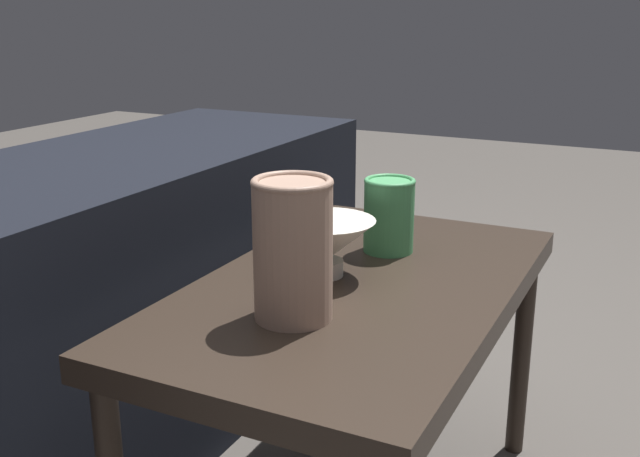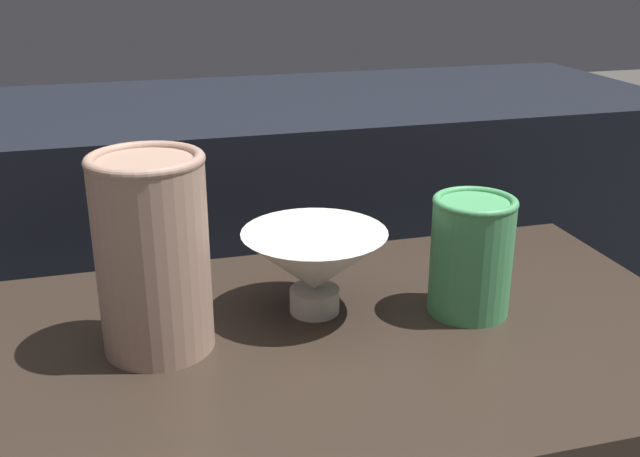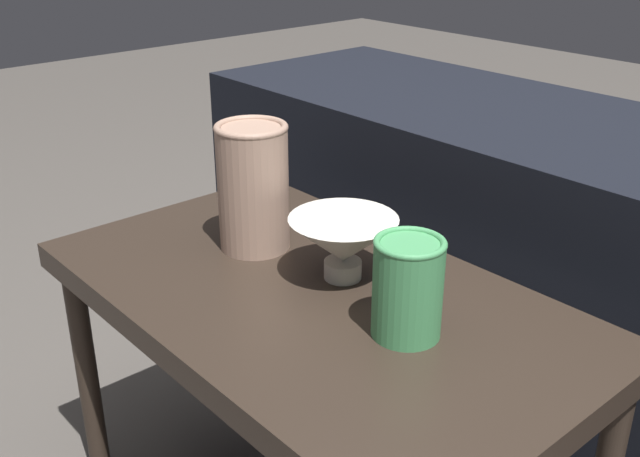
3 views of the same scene
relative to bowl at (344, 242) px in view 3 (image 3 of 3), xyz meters
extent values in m
cube|color=#2D231C|center=(0.00, -0.06, -0.08)|extent=(0.82, 0.47, 0.04)
cylinder|color=#2D231C|center=(-0.38, -0.26, -0.31)|extent=(0.04, 0.04, 0.43)
cylinder|color=#2D231C|center=(-0.38, 0.14, -0.31)|extent=(0.04, 0.04, 0.43)
cube|color=black|center=(0.00, 0.53, -0.23)|extent=(1.52, 0.50, 0.60)
cylinder|color=silver|center=(0.00, 0.00, -0.04)|extent=(0.06, 0.06, 0.03)
cone|color=silver|center=(0.00, 0.00, 0.00)|extent=(0.16, 0.16, 0.07)
cylinder|color=tan|center=(-0.17, -0.03, 0.04)|extent=(0.11, 0.11, 0.20)
torus|color=tan|center=(-0.17, -0.03, 0.14)|extent=(0.11, 0.11, 0.01)
cylinder|color=#47995B|center=(0.16, -0.04, 0.01)|extent=(0.09, 0.09, 0.13)
torus|color=#47995B|center=(0.16, -0.04, 0.07)|extent=(0.09, 0.09, 0.01)
camera|label=1|loc=(-1.03, -0.50, 0.37)|focal=42.00mm
camera|label=2|loc=(-0.19, -0.72, 0.32)|focal=42.00mm
camera|label=3|loc=(0.70, -0.66, 0.46)|focal=42.00mm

